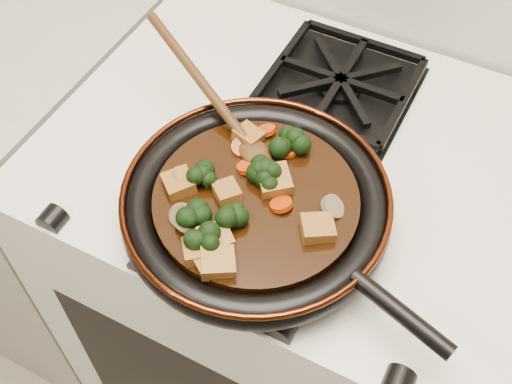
% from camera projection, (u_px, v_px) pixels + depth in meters
% --- Properties ---
extents(stove, '(0.76, 0.60, 0.90)m').
position_uv_depth(stove, '(290.00, 291.00, 1.32)').
color(stove, silver).
rests_on(stove, ground).
extents(burner_grate_front, '(0.23, 0.23, 0.03)m').
position_uv_depth(burner_grate_front, '(261.00, 210.00, 0.88)').
color(burner_grate_front, black).
rests_on(burner_grate_front, stove).
extents(burner_grate_back, '(0.23, 0.23, 0.03)m').
position_uv_depth(burner_grate_back, '(340.00, 84.00, 1.03)').
color(burner_grate_back, black).
rests_on(burner_grate_back, stove).
extents(skillet, '(0.47, 0.36, 0.05)m').
position_uv_depth(skillet, '(257.00, 205.00, 0.85)').
color(skillet, black).
rests_on(skillet, burner_grate_front).
extents(braising_sauce, '(0.27, 0.27, 0.02)m').
position_uv_depth(braising_sauce, '(256.00, 202.00, 0.84)').
color(braising_sauce, black).
rests_on(braising_sauce, skillet).
extents(tofu_cube_0, '(0.06, 0.05, 0.02)m').
position_uv_depth(tofu_cube_0, '(317.00, 228.00, 0.80)').
color(tofu_cube_0, brown).
rests_on(tofu_cube_0, braising_sauce).
extents(tofu_cube_1, '(0.05, 0.05, 0.02)m').
position_uv_depth(tofu_cube_1, '(227.00, 193.00, 0.83)').
color(tofu_cube_1, brown).
rests_on(tofu_cube_1, braising_sauce).
extents(tofu_cube_2, '(0.05, 0.05, 0.02)m').
position_uv_depth(tofu_cube_2, '(197.00, 251.00, 0.78)').
color(tofu_cube_2, brown).
rests_on(tofu_cube_2, braising_sauce).
extents(tofu_cube_3, '(0.06, 0.05, 0.03)m').
position_uv_depth(tofu_cube_3, '(218.00, 263.00, 0.77)').
color(tofu_cube_3, brown).
rests_on(tofu_cube_3, braising_sauce).
extents(tofu_cube_4, '(0.05, 0.05, 0.02)m').
position_uv_depth(tofu_cube_4, '(210.00, 262.00, 0.77)').
color(tofu_cube_4, brown).
rests_on(tofu_cube_4, braising_sauce).
extents(tofu_cube_5, '(0.04, 0.04, 0.03)m').
position_uv_depth(tofu_cube_5, '(248.00, 136.00, 0.89)').
color(tofu_cube_5, brown).
rests_on(tofu_cube_5, braising_sauce).
extents(tofu_cube_6, '(0.06, 0.06, 0.03)m').
position_uv_depth(tofu_cube_6, '(275.00, 181.00, 0.84)').
color(tofu_cube_6, brown).
rests_on(tofu_cube_6, braising_sauce).
extents(tofu_cube_7, '(0.06, 0.05, 0.02)m').
position_uv_depth(tofu_cube_7, '(179.00, 184.00, 0.84)').
color(tofu_cube_7, brown).
rests_on(tofu_cube_7, braising_sauce).
extents(tofu_cube_8, '(0.05, 0.05, 0.03)m').
position_uv_depth(tofu_cube_8, '(215.00, 238.00, 0.79)').
color(tofu_cube_8, brown).
rests_on(tofu_cube_8, braising_sauce).
extents(broccoli_floret_0, '(0.08, 0.09, 0.07)m').
position_uv_depth(broccoli_floret_0, '(265.00, 178.00, 0.84)').
color(broccoli_floret_0, black).
rests_on(broccoli_floret_0, braising_sauce).
extents(broccoli_floret_1, '(0.08, 0.08, 0.07)m').
position_uv_depth(broccoli_floret_1, '(233.00, 216.00, 0.81)').
color(broccoli_floret_1, black).
rests_on(broccoli_floret_1, braising_sauce).
extents(broccoli_floret_2, '(0.08, 0.09, 0.06)m').
position_uv_depth(broccoli_floret_2, '(201.00, 221.00, 0.80)').
color(broccoli_floret_2, black).
rests_on(broccoli_floret_2, braising_sauce).
extents(broccoli_floret_3, '(0.08, 0.08, 0.06)m').
position_uv_depth(broccoli_floret_3, '(206.00, 242.00, 0.78)').
color(broccoli_floret_3, black).
rests_on(broccoli_floret_3, braising_sauce).
extents(broccoli_floret_4, '(0.07, 0.07, 0.06)m').
position_uv_depth(broccoli_floret_4, '(263.00, 171.00, 0.85)').
color(broccoli_floret_4, black).
rests_on(broccoli_floret_4, braising_sauce).
extents(broccoli_floret_5, '(0.08, 0.08, 0.07)m').
position_uv_depth(broccoli_floret_5, '(290.00, 146.00, 0.88)').
color(broccoli_floret_5, black).
rests_on(broccoli_floret_5, braising_sauce).
extents(broccoli_floret_6, '(0.08, 0.08, 0.07)m').
position_uv_depth(broccoli_floret_6, '(207.00, 180.00, 0.84)').
color(broccoli_floret_6, black).
rests_on(broccoli_floret_6, braising_sauce).
extents(carrot_coin_0, '(0.03, 0.03, 0.02)m').
position_uv_depth(carrot_coin_0, '(247.00, 167.00, 0.86)').
color(carrot_coin_0, '#AE2D04').
rests_on(carrot_coin_0, braising_sauce).
extents(carrot_coin_1, '(0.03, 0.03, 0.02)m').
position_uv_depth(carrot_coin_1, '(184.00, 179.00, 0.85)').
color(carrot_coin_1, '#AE2D04').
rests_on(carrot_coin_1, braising_sauce).
extents(carrot_coin_2, '(0.03, 0.03, 0.02)m').
position_uv_depth(carrot_coin_2, '(266.00, 130.00, 0.90)').
color(carrot_coin_2, '#AE2D04').
rests_on(carrot_coin_2, braising_sauce).
extents(carrot_coin_3, '(0.03, 0.03, 0.01)m').
position_uv_depth(carrot_coin_3, '(288.00, 150.00, 0.88)').
color(carrot_coin_3, '#AE2D04').
rests_on(carrot_coin_3, braising_sauce).
extents(carrot_coin_4, '(0.03, 0.03, 0.02)m').
position_uv_depth(carrot_coin_4, '(281.00, 204.00, 0.82)').
color(carrot_coin_4, '#AE2D04').
rests_on(carrot_coin_4, braising_sauce).
extents(carrot_coin_5, '(0.03, 0.03, 0.02)m').
position_uv_depth(carrot_coin_5, '(242.00, 147.00, 0.88)').
color(carrot_coin_5, '#AE2D04').
rests_on(carrot_coin_5, braising_sauce).
extents(mushroom_slice_0, '(0.04, 0.04, 0.03)m').
position_uv_depth(mushroom_slice_0, '(182.00, 215.00, 0.81)').
color(mushroom_slice_0, brown).
rests_on(mushroom_slice_0, braising_sauce).
extents(mushroom_slice_1, '(0.04, 0.04, 0.03)m').
position_uv_depth(mushroom_slice_1, '(186.00, 224.00, 0.80)').
color(mushroom_slice_1, brown).
rests_on(mushroom_slice_1, braising_sauce).
extents(mushroom_slice_2, '(0.04, 0.04, 0.03)m').
position_uv_depth(mushroom_slice_2, '(333.00, 207.00, 0.82)').
color(mushroom_slice_2, brown).
rests_on(mushroom_slice_2, braising_sauce).
extents(mushroom_slice_3, '(0.05, 0.05, 0.03)m').
position_uv_depth(mushroom_slice_3, '(183.00, 178.00, 0.85)').
color(mushroom_slice_3, brown).
rests_on(mushroom_slice_3, braising_sauce).
extents(wooden_spoon, '(0.16, 0.10, 0.27)m').
position_uv_depth(wooden_spoon, '(222.00, 109.00, 0.90)').
color(wooden_spoon, '#41250E').
rests_on(wooden_spoon, braising_sauce).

